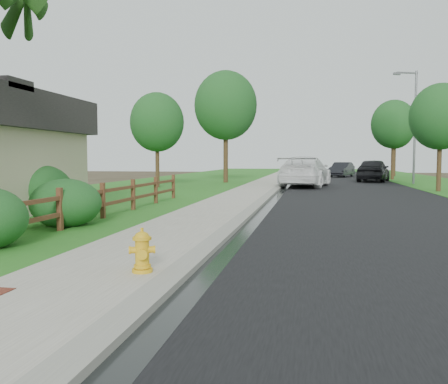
% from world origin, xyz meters
% --- Properties ---
extents(ground, '(120.00, 120.00, 0.00)m').
position_xyz_m(ground, '(0.00, 0.00, 0.00)').
color(ground, '#372F1E').
extents(road, '(8.00, 90.00, 0.02)m').
position_xyz_m(road, '(4.60, 35.00, 0.01)').
color(road, black).
rests_on(road, ground).
extents(curb, '(0.40, 90.00, 0.12)m').
position_xyz_m(curb, '(0.40, 35.00, 0.06)').
color(curb, gray).
rests_on(curb, ground).
extents(wet_gutter, '(0.50, 90.00, 0.00)m').
position_xyz_m(wet_gutter, '(0.75, 35.00, 0.02)').
color(wet_gutter, black).
rests_on(wet_gutter, road).
extents(sidewalk, '(2.20, 90.00, 0.10)m').
position_xyz_m(sidewalk, '(-0.90, 35.00, 0.05)').
color(sidewalk, gray).
rests_on(sidewalk, ground).
extents(grass_strip, '(1.60, 90.00, 0.06)m').
position_xyz_m(grass_strip, '(-2.80, 35.00, 0.03)').
color(grass_strip, '#26611B').
rests_on(grass_strip, ground).
extents(lawn_near, '(9.00, 90.00, 0.04)m').
position_xyz_m(lawn_near, '(-8.00, 35.00, 0.02)').
color(lawn_near, '#26611B').
rests_on(lawn_near, ground).
extents(verge_far, '(6.00, 90.00, 0.04)m').
position_xyz_m(verge_far, '(11.50, 35.00, 0.02)').
color(verge_far, '#26611B').
rests_on(verge_far, ground).
extents(ranch_fence, '(0.12, 16.92, 1.10)m').
position_xyz_m(ranch_fence, '(-3.60, 6.40, 0.62)').
color(ranch_fence, '#492F18').
rests_on(ranch_fence, ground).
extents(fire_hydrant, '(0.44, 0.36, 0.67)m').
position_xyz_m(fire_hydrant, '(-0.10, 1.37, 0.41)').
color(fire_hydrant, yellow).
rests_on(fire_hydrant, sidewalk).
extents(white_suv, '(3.63, 6.92, 1.92)m').
position_xyz_m(white_suv, '(2.00, 25.45, 0.98)').
color(white_suv, white).
rests_on(white_suv, road).
extents(dark_car_mid, '(3.33, 5.61, 1.79)m').
position_xyz_m(dark_car_mid, '(7.20, 33.47, 0.91)').
color(dark_car_mid, black).
rests_on(dark_car_mid, road).
extents(dark_car_far, '(2.86, 4.67, 1.45)m').
position_xyz_m(dark_car_far, '(5.34, 42.81, 0.75)').
color(dark_car_far, black).
rests_on(dark_car_far, road).
extents(streetlight, '(1.75, 0.82, 7.92)m').
position_xyz_m(streetlight, '(9.35, 29.96, 4.49)').
color(streetlight, slate).
rests_on(streetlight, ground).
extents(boulder, '(1.10, 0.92, 0.65)m').
position_xyz_m(boulder, '(-4.86, 9.26, 0.32)').
color(boulder, brown).
rests_on(boulder, ground).
extents(shrub_b, '(2.14, 2.14, 1.28)m').
position_xyz_m(shrub_b, '(-3.90, 6.03, 0.64)').
color(shrub_b, '#1C4F1D').
rests_on(shrub_b, ground).
extents(shrub_d, '(2.71, 2.71, 1.65)m').
position_xyz_m(shrub_d, '(-6.50, 8.72, 0.82)').
color(shrub_d, '#1C4F1D').
rests_on(shrub_d, ground).
extents(tree_near_left, '(3.31, 3.31, 5.87)m').
position_xyz_m(tree_near_left, '(-7.00, 22.82, 4.04)').
color(tree_near_left, '#322614').
rests_on(tree_near_left, ground).
extents(tree_near_right, '(3.25, 3.25, 5.86)m').
position_xyz_m(tree_near_right, '(9.19, 22.08, 4.05)').
color(tree_near_right, '#322614').
rests_on(tree_near_right, ground).
extents(tree_mid_left, '(4.63, 4.63, 8.28)m').
position_xyz_m(tree_mid_left, '(-3.90, 29.46, 5.72)').
color(tree_mid_left, '#322614').
rests_on(tree_mid_left, ground).
extents(tree_mid_right, '(3.75, 3.75, 6.80)m').
position_xyz_m(tree_mid_right, '(9.20, 37.13, 4.72)').
color(tree_mid_right, '#322614').
rests_on(tree_mid_right, ground).
extents(tree_far_right, '(3.78, 3.78, 6.96)m').
position_xyz_m(tree_far_right, '(10.66, 45.22, 4.87)').
color(tree_far_right, '#322614').
rests_on(tree_far_right, ground).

